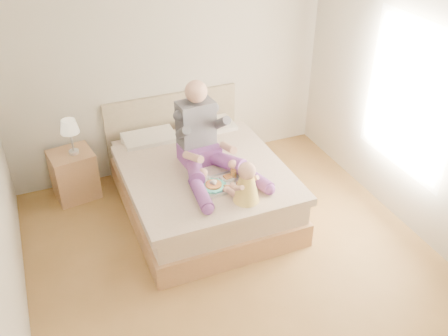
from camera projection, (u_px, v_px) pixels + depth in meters
name	position (u px, v px, depth m)	size (l,w,h in m)	color
room	(248.00, 132.00, 4.25)	(4.02, 4.22, 2.71)	brown
bed	(199.00, 182.00, 5.71)	(1.70, 2.18, 1.00)	#A0734A
nightstand	(74.00, 174.00, 5.89)	(0.54, 0.50, 0.59)	#A0734A
lamp	(69.00, 128.00, 5.55)	(0.21, 0.21, 0.43)	silver
adult	(205.00, 144.00, 5.30)	(0.82, 1.19, 0.97)	#6C3585
tray	(221.00, 183.00, 5.14)	(0.47, 0.38, 0.12)	silver
baby	(246.00, 185.00, 4.85)	(0.33, 0.39, 0.43)	#FFD750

